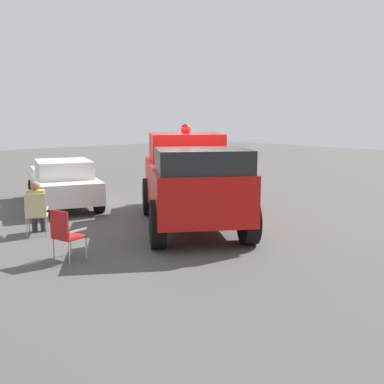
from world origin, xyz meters
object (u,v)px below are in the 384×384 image
Objects in this scene: classic_hot_rod at (63,182)px; lawn_chair_near_truck at (36,211)px; lawn_chair_by_car at (65,231)px; spectator_seated at (37,205)px; vintage_fire_truck at (191,179)px; spectator_standing at (179,173)px.

lawn_chair_near_truck is at bearing 54.16° from classic_hot_rod.
spectator_seated is (-0.49, -2.39, 0.11)m from lawn_chair_by_car.
lawn_chair_near_truck is 1.00× the size of lawn_chair_by_car.
classic_hot_rod is at bearing -126.04° from spectator_seated.
spectator_seated is at bearing -27.44° from vintage_fire_truck.
spectator_standing is (-5.80, -3.42, 0.37)m from lawn_chair_by_car.
spectator_seated is (-0.07, -0.11, 0.11)m from lawn_chair_near_truck.
lawn_chair_near_truck is at bearing -25.44° from vintage_fire_truck.
vintage_fire_truck reaches higher than lawn_chair_by_car.
lawn_chair_near_truck is at bearing -100.51° from lawn_chair_by_car.
spectator_seated is 5.42m from spectator_standing.
classic_hot_rod is 4.63× the size of lawn_chair_near_truck.
spectator_standing is at bearing -149.47° from lawn_chair_by_car.
spectator_standing is at bearing -168.98° from spectator_seated.
vintage_fire_truck is at bearing 104.53° from classic_hot_rod.
lawn_chair_near_truck is at bearing 12.05° from spectator_standing.
spectator_seated reaches higher than lawn_chair_by_car.
vintage_fire_truck reaches higher than spectator_standing.
vintage_fire_truck is at bearing 154.56° from lawn_chair_near_truck.
vintage_fire_truck is 4.78× the size of spectator_seated.
classic_hot_rod is 3.66× the size of spectator_seated.
vintage_fire_truck is 3.81m from spectator_seated.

